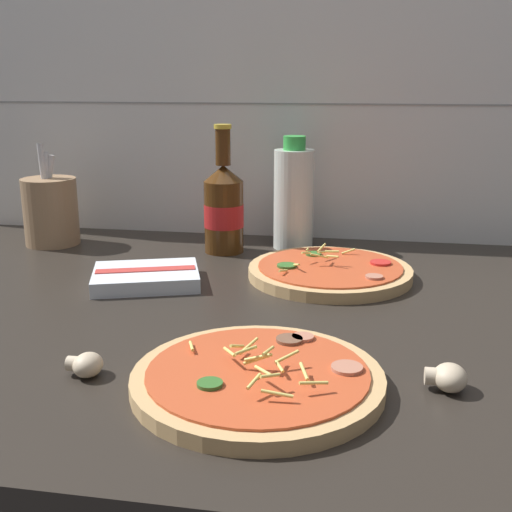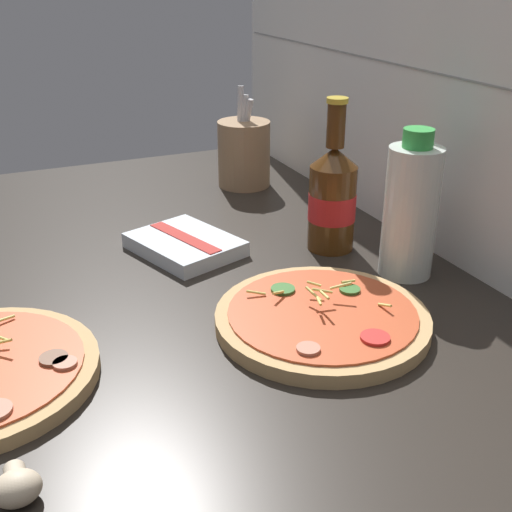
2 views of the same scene
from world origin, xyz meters
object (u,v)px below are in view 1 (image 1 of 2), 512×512
Objects in this scene: mushroom_left at (448,377)px; dish_towel at (146,277)px; mushroom_right at (86,365)px; pizza_near at (261,379)px; utensil_crock at (51,211)px; oil_bottle at (294,197)px; pizza_far at (330,271)px; beer_bottle at (224,207)px.

mushroom_left is 0.22× the size of dish_towel.
pizza_near is at bearing 1.86° from mushroom_right.
mushroom_right is 64.05cm from utensil_crock.
utensil_crock is at bearing -173.34° from oil_bottle.
mushroom_left is at bearing -35.77° from utensil_crock.
utensil_crock is (-32.05, 55.18, 5.53)cm from mushroom_right.
pizza_far is 1.35× the size of utensil_crock.
mushroom_left is at bearing -68.66° from pizza_far.
beer_bottle is at bearing 86.39° from mushroom_right.
oil_bottle reaches higher than pizza_near.
dish_towel is at bearing 146.18° from mushroom_left.
mushroom_left is 1.10× the size of mushroom_right.
mushroom_left is (23.52, -57.36, -8.57)cm from oil_bottle.
mushroom_left is 39.90cm from mushroom_right.
mushroom_right is 33.49cm from dish_towel.
pizza_far is at bearing -32.28° from beer_bottle.
mushroom_right is (-24.73, -41.92, 0.29)cm from pizza_far.
utensil_crock is (-48.28, -5.64, -3.17)cm from oil_bottle.
pizza_near reaches higher than mushroom_right.
oil_bottle reaches higher than dish_towel.
beer_bottle is (-21.23, 13.41, 7.68)cm from pizza_far.
pizza_far is 22.59cm from oil_bottle.
mushroom_right is at bearing -82.11° from dish_towel.
oil_bottle is (-3.64, 60.17, 9.07)cm from pizza_near.
utensil_crock reaches higher than mushroom_left.
oil_bottle reaches higher than utensil_crock.
utensil_crock reaches higher than pizza_near.
pizza_far is at bearing 83.30° from pizza_near.
oil_bottle is at bearing 6.66° from utensil_crock.
pizza_near is 75.53cm from utensil_crock.
pizza_far is 6.76× the size of mushroom_right.
beer_bottle is 5.98× the size of mushroom_right.
mushroom_left is at bearing -55.05° from beer_bottle.
oil_bottle is (-8.49, 18.90, 8.99)cm from pizza_far.
mushroom_right is at bearing -120.53° from pizza_far.
mushroom_right is at bearing -59.85° from utensil_crock.
beer_bottle reaches higher than oil_bottle.
oil_bottle is 62.59cm from mushroom_left.
beer_bottle is (-16.38, 54.68, 7.75)cm from pizza_near.
beer_bottle is 63.70cm from mushroom_left.
pizza_far is at bearing 16.62° from dish_towel.
beer_bottle is at bearing 69.94° from dish_towel.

